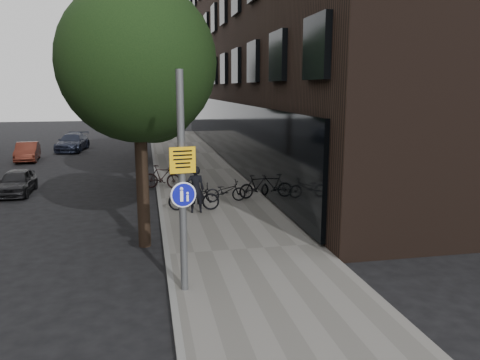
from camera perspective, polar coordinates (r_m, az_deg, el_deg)
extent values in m
plane|color=black|center=(10.47, 3.45, -15.07)|extent=(120.00, 120.00, 0.00)
cube|color=slate|center=(19.79, -3.26, -2.15)|extent=(4.50, 60.00, 0.12)
cube|color=slate|center=(19.61, -9.78, -2.41)|extent=(0.15, 60.00, 0.13)
cube|color=black|center=(33.22, 8.39, 18.67)|extent=(12.00, 40.00, 18.00)
cylinder|color=black|center=(13.90, -11.75, -1.62)|extent=(0.36, 0.36, 3.20)
sphere|color=black|center=(13.58, -12.39, 13.79)|extent=(4.40, 4.40, 4.40)
sphere|color=black|center=(14.37, -10.56, 9.71)|extent=(2.64, 2.64, 2.64)
cylinder|color=black|center=(22.27, -11.70, 3.17)|extent=(0.36, 0.36, 3.20)
sphere|color=black|center=(22.07, -12.09, 12.72)|extent=(5.00, 5.00, 5.00)
sphere|color=black|center=(22.87, -10.95, 10.19)|extent=(3.00, 3.00, 3.00)
cylinder|color=black|center=(31.21, -11.68, 5.42)|extent=(0.36, 0.36, 3.20)
sphere|color=black|center=(31.07, -11.95, 12.22)|extent=(5.00, 5.00, 5.00)
sphere|color=black|center=(31.87, -11.14, 10.42)|extent=(3.00, 3.00, 3.00)
cylinder|color=#595B5E|center=(10.25, -7.07, -0.51)|extent=(0.16, 0.16, 4.89)
cube|color=#D79E0B|center=(10.15, -7.14, 2.50)|extent=(0.56, 0.12, 0.57)
cylinder|color=#0E129D|center=(10.30, -7.04, -1.69)|extent=(0.50, 0.09, 0.50)
cylinder|color=white|center=(10.30, -7.04, -1.69)|extent=(0.56, 0.10, 0.57)
imported|color=black|center=(17.10, -5.43, -1.13)|extent=(0.66, 0.45, 1.74)
imported|color=black|center=(18.75, -1.77, -1.35)|extent=(1.67, 0.65, 0.87)
imported|color=black|center=(19.39, 2.11, -0.76)|extent=(1.69, 0.79, 0.98)
imported|color=black|center=(17.50, -5.65, -2.09)|extent=(1.96, 0.89, 1.00)
imported|color=black|center=(21.45, -9.47, 0.38)|extent=(1.83, 1.07, 1.06)
imported|color=black|center=(22.79, -25.56, -0.20)|extent=(1.38, 3.26, 1.10)
imported|color=#5F261B|center=(32.89, -24.50, 3.16)|extent=(1.64, 3.72, 1.19)
imported|color=#1A1F30|center=(36.88, -19.75, 4.36)|extent=(2.26, 4.57, 1.28)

